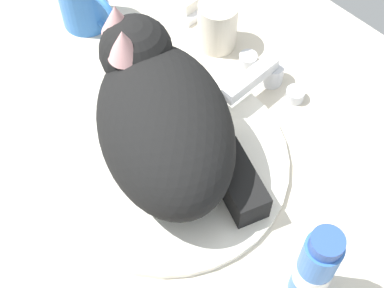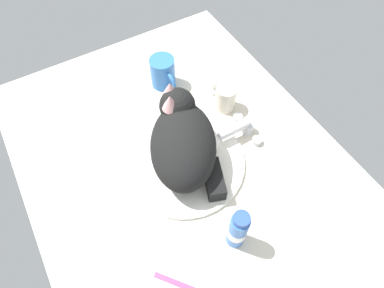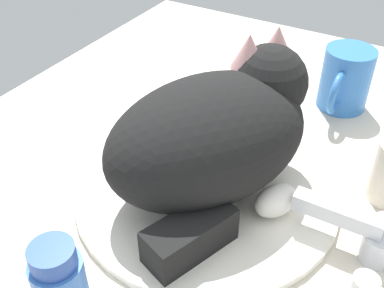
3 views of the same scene
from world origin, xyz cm
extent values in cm
cube|color=beige|center=(0.00, 0.00, -1.50)|extent=(110.00, 82.50, 3.00)
cylinder|color=white|center=(0.00, 0.00, 0.54)|extent=(33.28, 33.28, 1.07)
cylinder|color=silver|center=(0.00, 21.12, 1.79)|extent=(3.60, 3.60, 3.58)
cube|color=silver|center=(0.00, 16.18, 4.58)|extent=(2.00, 9.87, 2.00)
cylinder|color=silver|center=(4.74, 21.12, 0.90)|extent=(2.80, 2.80, 1.80)
ellipsoid|color=black|center=(0.00, 0.00, 8.55)|extent=(30.70, 27.04, 14.96)
sphere|color=black|center=(-9.12, 3.49, 12.67)|extent=(12.97, 12.97, 9.57)
ellipsoid|color=white|center=(-7.44, 2.58, 10.42)|extent=(7.97, 7.59, 5.26)
cone|color=#DB9E9E|center=(-8.02, 0.99, 16.74)|extent=(5.84, 5.84, 4.31)
cone|color=#DB9E9E|center=(-11.81, 3.04, 16.74)|extent=(5.84, 5.84, 4.31)
cube|color=black|center=(9.84, 3.28, 3.28)|extent=(11.25, 7.72, 4.41)
ellipsoid|color=white|center=(-0.19, 9.17, 3.06)|extent=(6.64, 5.83, 3.97)
cylinder|color=#3372C6|center=(-29.17, 8.97, 4.96)|extent=(7.75, 7.75, 9.92)
torus|color=#3372C6|center=(-24.09, 8.97, 4.96)|extent=(6.55, 1.00, 6.55)
cylinder|color=#2D51AD|center=(24.66, 0.00, 13.55)|extent=(3.62, 3.62, 1.80)
camera|label=1|loc=(32.27, -26.22, 68.21)|focal=54.26mm
camera|label=2|loc=(40.34, -20.95, 78.69)|focal=30.81mm
camera|label=3|loc=(39.13, 20.44, 41.57)|focal=43.89mm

